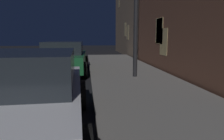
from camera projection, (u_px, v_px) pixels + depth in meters
car_white at (25, 96)px, 3.46m from camera, size 2.11×4.07×1.43m
car_green at (64, 57)px, 9.69m from camera, size 2.18×4.23×1.43m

